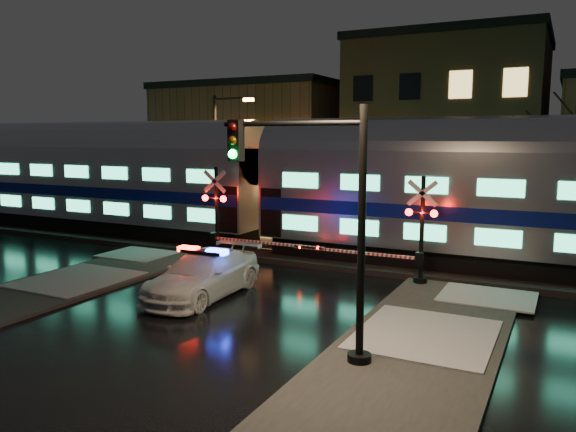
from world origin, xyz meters
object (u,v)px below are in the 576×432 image
object	(u,v)px
police_car	(203,274)
streetlight	(219,154)
traffic_light	(323,228)
crossing_signal_left	(223,224)
crossing_signal_right	(411,241)

from	to	relation	value
police_car	streetlight	size ratio (longest dim) A/B	0.69
streetlight	traffic_light	bearing A→B (deg)	-49.14
crossing_signal_left	traffic_light	bearing A→B (deg)	-44.41
crossing_signal_right	police_car	bearing A→B (deg)	-141.70
police_car	streetlight	bearing A→B (deg)	119.24
traffic_light	police_car	bearing A→B (deg)	151.89
police_car	traffic_light	bearing A→B (deg)	-30.87
crossing_signal_right	crossing_signal_left	distance (m)	8.14
police_car	crossing_signal_left	size ratio (longest dim) A/B	0.91
police_car	crossing_signal_right	bearing A→B (deg)	36.49
police_car	crossing_signal_left	xyz separation A→B (m)	(-2.26, 4.65, 0.94)
crossing_signal_right	traffic_light	bearing A→B (deg)	-90.98
police_car	traffic_light	xyz separation A→B (m)	(5.75, -3.19, 2.49)
police_car	crossing_signal_left	world-z (taller)	crossing_signal_left
streetlight	police_car	bearing A→B (deg)	-58.96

